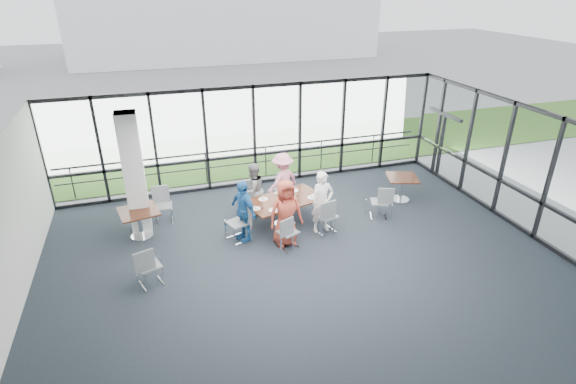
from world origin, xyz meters
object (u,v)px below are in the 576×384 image
object	(u,v)px
main_table	(285,203)
chair_main_nr	(327,216)
diner_near_right	(322,202)
chair_spare_la	(149,266)
side_table_left	(139,214)
diner_end	(243,211)
diner_far_left	(253,190)
diner_far_right	(283,181)
diner_near_left	(286,213)
structural_column	(134,174)
chair_spare_lb	(163,206)
chair_main_nl	(288,232)
chair_main_end	(238,223)
chair_main_fl	(247,200)
chair_main_fr	(282,189)
side_table_right	(402,181)
chair_spare_r	(379,202)

from	to	relation	value
main_table	chair_main_nr	bearing A→B (deg)	-55.29
diner_near_right	chair_spare_la	size ratio (longest dim) A/B	1.76
side_table_left	diner_end	world-z (taller)	diner_end
diner_far_left	diner_far_right	world-z (taller)	diner_far_right
diner_end	diner_near_left	bearing A→B (deg)	38.47
structural_column	side_table_left	size ratio (longest dim) A/B	2.92
diner_end	chair_spare_lb	bearing A→B (deg)	-151.48
diner_far_left	structural_column	bearing A→B (deg)	-29.81
chair_main_nl	chair_main_end	size ratio (longest dim) A/B	0.90
chair_main_nr	chair_spare_la	xyz separation A→B (m)	(-4.48, -0.90, -0.01)
main_table	side_table_left	xyz separation A→B (m)	(-3.72, 0.51, 0.01)
diner_near_right	chair_spare_la	distance (m)	4.54
chair_main_nl	chair_main_end	xyz separation A→B (m)	(-1.09, 0.75, 0.05)
structural_column	chair_main_fl	bearing A→B (deg)	-0.24
main_table	chair_spare_lb	xyz separation A→B (m)	(-3.11, 1.10, -0.15)
main_table	chair_main_fl	world-z (taller)	chair_main_fl
diner_far_left	chair_main_fr	world-z (taller)	diner_far_left
diner_near_left	diner_far_right	xyz separation A→B (m)	(0.51, 1.92, -0.03)
chair_main_fl	chair_main_end	bearing A→B (deg)	61.38
structural_column	chair_main_end	xyz separation A→B (m)	(2.33, -1.27, -1.11)
structural_column	chair_main_fl	world-z (taller)	structural_column
chair_main_fl	chair_main_fr	xyz separation A→B (m)	(1.11, 0.35, -0.00)
diner_far_right	chair_main_fr	xyz separation A→B (m)	(0.04, 0.22, -0.37)
diner_near_left	chair_main_fr	bearing A→B (deg)	73.13
diner_far_right	chair_main_end	size ratio (longest dim) A/B	1.69
diner_near_left	chair_main_nl	distance (m)	0.47
structural_column	chair_main_nl	size ratio (longest dim) A/B	3.59
chair_main_nr	chair_main_end	world-z (taller)	chair_main_end
chair_spare_lb	chair_spare_la	bearing A→B (deg)	84.09
chair_spare_lb	diner_near_left	bearing A→B (deg)	147.95
structural_column	diner_far_right	xyz separation A→B (m)	(3.94, 0.12, -0.77)
diner_far_right	chair_main_nl	bearing A→B (deg)	50.55
diner_far_right	chair_main_fl	bearing A→B (deg)	-18.89
structural_column	diner_near_left	distance (m)	3.94
main_table	side_table_left	size ratio (longest dim) A/B	2.06
diner_near_right	chair_main_nr	bearing A→B (deg)	-62.96
side_table_right	chair_main_nr	size ratio (longest dim) A/B	1.13
chair_main_fr	chair_main_end	xyz separation A→B (m)	(-1.65, -1.61, 0.03)
structural_column	chair_spare_r	world-z (taller)	structural_column
chair_main_fr	chair_main_nl	bearing A→B (deg)	53.93
diner_near_right	diner_far_right	xyz separation A→B (m)	(-0.58, 1.59, -0.00)
structural_column	diner_near_left	world-z (taller)	structural_column
structural_column	diner_far_left	distance (m)	3.13
chair_spare_la	chair_main_fl	bearing A→B (deg)	23.85
main_table	diner_near_right	bearing A→B (deg)	-52.57
structural_column	chair_main_fr	world-z (taller)	structural_column
structural_column	diner_far_left	size ratio (longest dim) A/B	2.05
chair_spare_la	chair_main_nr	bearing A→B (deg)	-7.06
diner_far_left	diner_near_left	bearing A→B (deg)	76.22
diner_end	chair_main_nl	bearing A→B (deg)	28.87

